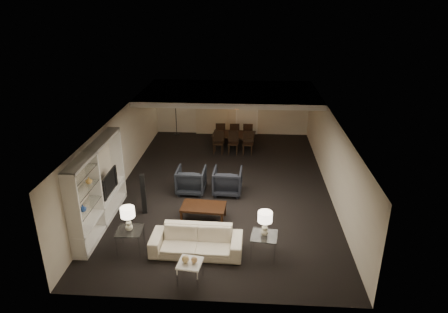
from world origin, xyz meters
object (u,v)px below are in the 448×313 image
chair_fm (234,133)px  coffee_table (204,213)px  floor_speaker (143,194)px  armchair_left (191,180)px  side_table_right (264,245)px  vase_amber (89,180)px  armchair_right (227,181)px  marble_table (190,272)px  table_lamp_right (265,224)px  chair_fr (248,133)px  table_lamp_left (128,219)px  chair_nr (248,143)px  chair_fl (221,132)px  pendant_light (237,105)px  floor_lamp (176,115)px  side_table_left (131,240)px  chair_nl (218,143)px  dining_table (234,141)px  television (106,182)px  vase_blue (83,208)px  chair_nm (233,143)px  sofa (196,241)px

chair_fm → coffee_table: bearing=78.6°
floor_speaker → chair_fm: (2.44, 6.20, -0.17)m
armchair_left → side_table_right: size_ratio=1.49×
chair_fm → vase_amber: bearing=59.1°
armchair_right → floor_speaker: (-2.42, -1.42, 0.20)m
chair_fm → marble_table: bearing=80.2°
coffee_table → armchair_right: (0.60, 1.70, 0.20)m
table_lamp_right → chair_fr: table_lamp_right is taller
table_lamp_left → chair_nr: bearing=66.6°
table_lamp_left → chair_fl: (1.73, 8.07, -0.46)m
vase_amber → chair_nr: (4.08, 6.15, -1.19)m
pendant_light → floor_lamp: 3.46m
chair_fm → chair_fl: bearing=-5.9°
side_table_left → chair_nl: (1.73, 6.77, 0.17)m
armchair_right → dining_table: bearing=-88.0°
armchair_right → chair_fm: bearing=-87.9°
armchair_left → chair_fr: 5.11m
table_lamp_left → floor_lamp: (-0.39, 8.99, 0.01)m
table_lamp_right → floor_lamp: 9.75m
floor_speaker → floor_lamp: 7.12m
table_lamp_left → chair_fr: table_lamp_left is taller
chair_nr → chair_fl: bearing=135.8°
marble_table → side_table_right: bearing=32.9°
pendant_light → coffee_table: pendant_light is taller
floor_speaker → chair_fr: size_ratio=1.36×
chair_fm → television: bearing=55.7°
table_lamp_left → chair_fm: 8.41m
television → vase_blue: 1.63m
chair_fm → vase_blue: bearing=60.6°
television → floor_lamp: bearing=-5.7°
armchair_right → chair_nm: (0.03, 3.47, 0.03)m
floor_lamp → chair_fm: bearing=-18.6°
pendant_light → chair_fr: 1.72m
table_lamp_right → marble_table: 2.13m
table_lamp_left → chair_nl: bearing=75.7°
chair_fl → chair_fr: size_ratio=1.00×
chair_nr → vase_blue: bearing=-118.2°
marble_table → dining_table: (0.63, 8.52, 0.05)m
chair_nl → marble_table: bearing=-85.8°
side_table_left → chair_nr: (2.93, 6.77, 0.17)m
television → floor_lamp: floor_lamp is taller
side_table_left → television: bearing=123.7°
vase_blue → chair_nm: size_ratio=0.20×
vase_amber → side_table_left: bearing=-28.4°
sofa → side_table_right: 1.70m
vase_blue → pendant_light: bearing=63.4°
coffee_table → side_table_right: 2.34m
armchair_left → table_lamp_left: table_lamp_left is taller
marble_table → floor_speaker: 3.51m
pendant_light → chair_fr: bearing=58.9°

